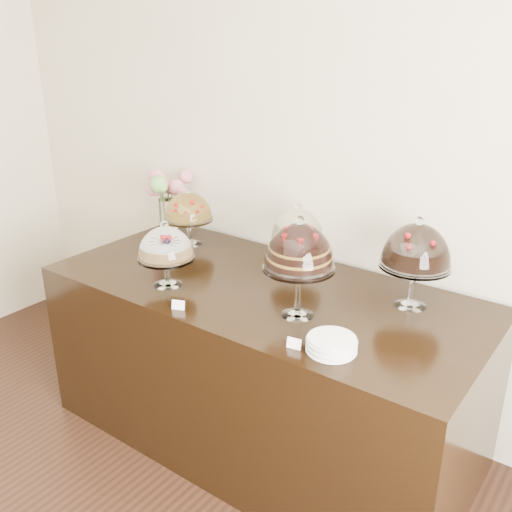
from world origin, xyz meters
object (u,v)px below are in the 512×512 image
Objects in this scene: cake_stand_choco_layer at (299,250)px; cake_stand_cheesecake at (298,228)px; cake_stand_fruit_tart at (188,209)px; display_counter at (262,365)px; plate_stack at (332,345)px; cake_stand_sugar_sponge at (166,246)px; cake_stand_dark_choco at (416,249)px; flower_vase at (166,193)px.

cake_stand_choco_layer is 0.54m from cake_stand_cheesecake.
display_counter is at bearing -19.02° from cake_stand_fruit_tart.
cake_stand_fruit_tart is (-0.72, -0.06, -0.01)m from cake_stand_cheesecake.
plate_stack is (0.58, -0.34, 0.48)m from display_counter.
cake_stand_sugar_sponge is at bearing -171.39° from cake_stand_choco_layer.
cake_stand_choco_layer reaches higher than display_counter.
cake_stand_cheesecake is 0.67m from cake_stand_dark_choco.
cake_stand_cheesecake reaches higher than plate_stack.
cake_stand_fruit_tart is 0.29m from flower_vase.
cake_stand_choco_layer is 0.54m from cake_stand_dark_choco.
plate_stack reaches higher than display_counter.
plate_stack is at bearing -99.34° from cake_stand_dark_choco.
cake_stand_sugar_sponge is 0.99m from plate_stack.
cake_stand_choco_layer is at bearing -133.79° from cake_stand_dark_choco.
flower_vase is (-0.99, 0.04, 0.02)m from cake_stand_cheesecake.
cake_stand_cheesecake is 0.84× the size of cake_stand_dark_choco.
cake_stand_sugar_sponge is 0.78× the size of cake_stand_dark_choco.
cake_stand_choco_layer reaches higher than cake_stand_sugar_sponge.
flower_vase is at bearing 161.10° from cake_stand_fruit_tart.
flower_vase is at bearing 161.01° from display_counter.
cake_stand_dark_choco is at bearing -5.17° from cake_stand_cheesecake.
cake_stand_choco_layer reaches higher than cake_stand_fruit_tart.
display_counter is 5.69× the size of flower_vase.
plate_stack is (-0.09, -0.57, -0.25)m from cake_stand_dark_choco.
display_counter is 1.24m from flower_vase.
cake_stand_dark_choco is 1.38m from cake_stand_fruit_tart.
cake_stand_fruit_tart is at bearing 155.73° from plate_stack.
cake_stand_dark_choco is (0.66, -0.06, 0.05)m from cake_stand_cheesecake.
cake_stand_dark_choco is 2.19× the size of plate_stack.
cake_stand_sugar_sponge is at bearing -147.46° from display_counter.
cake_stand_sugar_sponge is 0.72× the size of cake_stand_choco_layer.
cake_stand_choco_layer is at bearing 8.61° from cake_stand_sugar_sponge.
flower_vase is at bearing 156.63° from plate_stack.
plate_stack is at bearing -4.78° from cake_stand_sugar_sponge.
flower_vase is (-1.28, 0.48, -0.06)m from cake_stand_choco_layer.
cake_stand_sugar_sponge is at bearing -58.32° from cake_stand_fruit_tart.
cake_stand_cheesecake is (0.41, 0.55, 0.03)m from cake_stand_sugar_sponge.
display_counter is 1.02m from cake_stand_dark_choco.
cake_stand_fruit_tart is at bearing 158.76° from cake_stand_choco_layer.
cake_stand_fruit_tart is at bearing -18.90° from flower_vase.
cake_stand_sugar_sponge is 0.72m from cake_stand_choco_layer.
cake_stand_choco_layer reaches higher than cake_stand_dark_choco.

